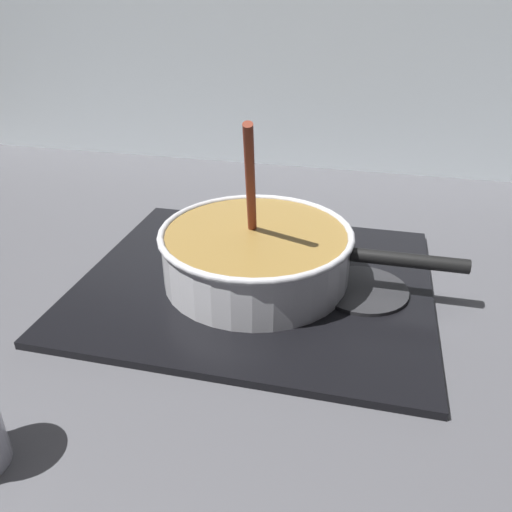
% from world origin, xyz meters
% --- Properties ---
extents(ground, '(2.40, 1.60, 0.04)m').
position_xyz_m(ground, '(0.00, 0.00, -0.02)').
color(ground, '#4C4C51').
extents(backsplash_wall, '(2.40, 0.02, 0.55)m').
position_xyz_m(backsplash_wall, '(0.00, 0.79, 0.28)').
color(backsplash_wall, silver).
rests_on(backsplash_wall, ground).
extents(hob_plate, '(0.56, 0.48, 0.01)m').
position_xyz_m(hob_plate, '(0.03, 0.15, 0.01)').
color(hob_plate, black).
rests_on(hob_plate, ground).
extents(burner_ring, '(0.19, 0.19, 0.01)m').
position_xyz_m(burner_ring, '(0.03, 0.15, 0.02)').
color(burner_ring, '#592D0C').
rests_on(burner_ring, hob_plate).
extents(spare_burner, '(0.14, 0.14, 0.01)m').
position_xyz_m(spare_burner, '(0.20, 0.15, 0.01)').
color(spare_burner, '#262628').
rests_on(spare_burner, hob_plate).
extents(cooking_pan, '(0.47, 0.31, 0.28)m').
position_xyz_m(cooking_pan, '(0.03, 0.15, 0.06)').
color(cooking_pan, silver).
rests_on(cooking_pan, hob_plate).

